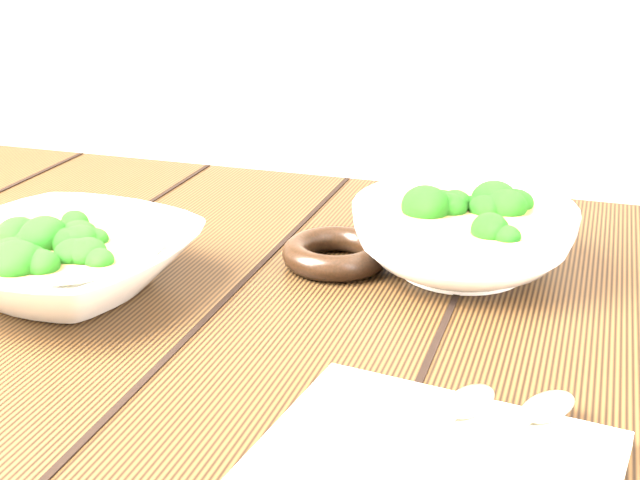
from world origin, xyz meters
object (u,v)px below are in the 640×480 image
table (250,415)px  soup_bowl_back (463,235)px  soup_bowl_front (64,259)px  napkin (432,471)px  trivet (336,253)px

table → soup_bowl_back: 0.27m
soup_bowl_front → napkin: 0.42m
table → trivet: bearing=64.2°
soup_bowl_front → napkin: bearing=-25.5°
napkin → soup_bowl_back: bearing=103.8°
trivet → napkin: size_ratio=0.49×
soup_bowl_back → trivet: 0.13m
soup_bowl_front → trivet: soup_bowl_front is taller
soup_bowl_front → trivet: 0.26m
trivet → table: bearing=-115.8°
soup_bowl_back → napkin: (0.04, -0.34, -0.03)m
table → napkin: (0.21, -0.21, 0.13)m
soup_bowl_back → napkin: size_ratio=1.17×
table → soup_bowl_front: bearing=-170.6°
table → napkin: size_ratio=5.42×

